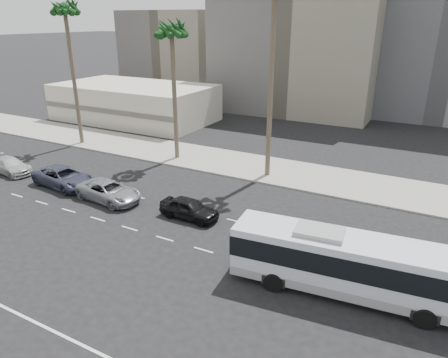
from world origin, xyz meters
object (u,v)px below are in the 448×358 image
Objects in this scene: city_bus at (347,263)px; palm_mid at (172,33)px; car_d at (10,166)px; palm_far at (65,11)px; car_a at (189,208)px; car_c at (64,177)px; car_b at (109,191)px.

city_bus is 0.90× the size of palm_mid.
palm_far is at bearing 12.49° from car_d.
palm_mid reaches higher than car_a.
palm_mid is (4.34, 10.89, 11.54)m from car_c.
city_bus is at bearing -22.10° from palm_far.
car_b is 1.12× the size of car_d.
car_c is at bearing 91.14° from car_b.
car_c is 16.45m from palm_mid.
car_b reaches higher than car_d.
palm_mid is at bearing 38.94° from car_a.
car_a is 0.28× the size of palm_far.
car_c is at bearing -111.71° from palm_mid.
car_b is 0.93× the size of car_c.
palm_far is (-33.40, 13.57, 12.54)m from city_bus.
city_bus is at bearing -92.34° from car_c.
car_b is at bearing -36.90° from palm_far.
car_c is 0.38× the size of palm_far.
palm_far reaches higher than car_b.
car_b is at bearing 165.38° from city_bus.
palm_far reaches higher than car_a.
car_a is at bearing -25.34° from palm_far.
car_c reaches higher than car_b.
palm_mid reaches higher than car_b.
palm_far is at bearing 45.55° from car_c.
car_a is 12.85m from car_c.
city_bus is 38.17m from palm_far.
palm_far reaches higher than palm_mid.
car_b reaches higher than car_a.
palm_far is at bearing 58.27° from car_b.
palm_mid reaches higher than car_c.
palm_mid is (-8.52, 10.87, 11.61)m from car_a.
city_bus is 2.43× the size of car_d.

